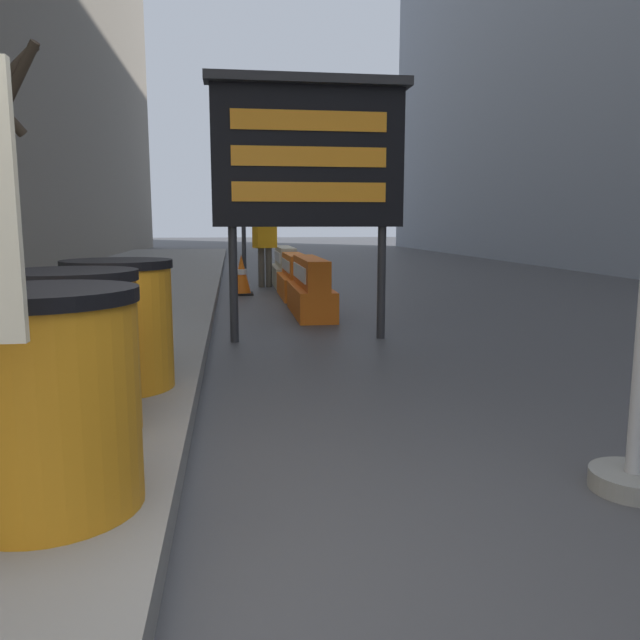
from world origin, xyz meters
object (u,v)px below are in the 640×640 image
(barrel_drum_back, at_px, (120,324))
(jersey_barrier_cream, at_px, (285,268))
(message_board, at_px, (308,155))
(jersey_barrier_orange_near, at_px, (295,278))
(barrel_drum_foreground, at_px, (47,400))
(traffic_cone_near, at_px, (241,275))
(pedestrian_worker, at_px, (265,239))
(barrel_drum_middle, at_px, (71,352))
(traffic_light_near_curb, at_px, (242,159))
(jersey_barrier_orange_far, at_px, (310,290))

(barrel_drum_back, xyz_separation_m, jersey_barrier_cream, (2.00, 9.23, -0.26))
(message_board, relative_size, jersey_barrier_orange_near, 1.56)
(barrel_drum_foreground, height_order, traffic_cone_near, barrel_drum_foreground)
(barrel_drum_back, distance_m, pedestrian_worker, 9.04)
(traffic_cone_near, relative_size, pedestrian_worker, 0.45)
(jersey_barrier_orange_near, distance_m, traffic_cone_near, 1.12)
(barrel_drum_middle, height_order, traffic_cone_near, barrel_drum_middle)
(barrel_drum_middle, relative_size, traffic_light_near_curb, 0.22)
(jersey_barrier_orange_far, bearing_deg, pedestrian_worker, 96.23)
(jersey_barrier_cream, xyz_separation_m, traffic_cone_near, (-1.00, -1.74, 0.01))
(message_board, distance_m, jersey_barrier_cream, 6.90)
(barrel_drum_back, bearing_deg, jersey_barrier_orange_near, 74.03)
(traffic_cone_near, bearing_deg, jersey_barrier_orange_near, -27.04)
(message_board, height_order, jersey_barrier_cream, message_board)
(barrel_drum_foreground, xyz_separation_m, traffic_light_near_curb, (1.12, 14.90, 2.48))
(barrel_drum_foreground, height_order, pedestrian_worker, pedestrian_worker)
(barrel_drum_back, relative_size, jersey_barrier_cream, 0.47)
(barrel_drum_back, xyz_separation_m, pedestrian_worker, (1.53, 8.90, 0.40))
(jersey_barrier_cream, bearing_deg, traffic_cone_near, -119.73)
(message_board, xyz_separation_m, jersey_barrier_orange_far, (0.28, 2.08, -1.77))
(jersey_barrier_cream, bearing_deg, jersey_barrier_orange_near, -90.00)
(jersey_barrier_orange_far, distance_m, jersey_barrier_cream, 4.58)
(jersey_barrier_orange_near, relative_size, traffic_light_near_curb, 0.44)
(traffic_cone_near, bearing_deg, jersey_barrier_orange_far, -70.62)
(message_board, bearing_deg, traffic_cone_near, 98.30)
(barrel_drum_back, bearing_deg, pedestrian_worker, 80.23)
(barrel_drum_foreground, relative_size, barrel_drum_middle, 1.00)
(barrel_drum_foreground, relative_size, jersey_barrier_cream, 0.47)
(barrel_drum_middle, xyz_separation_m, jersey_barrier_cream, (2.10, 10.23, -0.26))
(jersey_barrier_orange_near, xyz_separation_m, traffic_light_near_curb, (-0.83, 5.91, 2.77))
(barrel_drum_foreground, distance_m, traffic_cone_near, 9.55)
(jersey_barrier_cream, distance_m, pedestrian_worker, 0.87)
(barrel_drum_foreground, xyz_separation_m, jersey_barrier_orange_far, (1.95, 6.66, -0.26))
(traffic_light_near_curb, height_order, pedestrian_worker, traffic_light_near_curb)
(jersey_barrier_cream, height_order, traffic_light_near_curb, traffic_light_near_curb)
(jersey_barrier_orange_far, distance_m, jersey_barrier_orange_near, 2.32)
(barrel_drum_foreground, distance_m, barrel_drum_back, 2.01)
(jersey_barrier_cream, relative_size, traffic_cone_near, 2.59)
(jersey_barrier_orange_near, bearing_deg, traffic_light_near_curb, 98.03)
(barrel_drum_back, xyz_separation_m, jersey_barrier_orange_far, (2.00, 4.65, -0.26))
(barrel_drum_back, height_order, jersey_barrier_cream, barrel_drum_back)
(barrel_drum_middle, height_order, message_board, message_board)
(jersey_barrier_orange_far, height_order, pedestrian_worker, pedestrian_worker)
(jersey_barrier_cream, bearing_deg, barrel_drum_back, -102.20)
(jersey_barrier_orange_near, bearing_deg, jersey_barrier_orange_far, -90.00)
(pedestrian_worker, bearing_deg, barrel_drum_foreground, -121.41)
(traffic_light_near_curb, xyz_separation_m, pedestrian_worker, (0.37, -3.99, -2.08))
(barrel_drum_middle, relative_size, traffic_cone_near, 1.21)
(barrel_drum_foreground, bearing_deg, barrel_drum_back, 91.25)
(jersey_barrier_orange_far, xyz_separation_m, pedestrian_worker, (-0.46, 4.25, 0.66))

